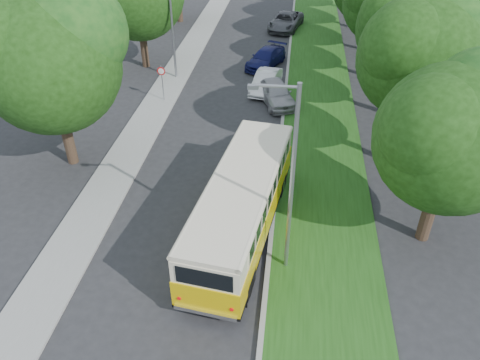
# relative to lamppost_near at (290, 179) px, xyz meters

# --- Properties ---
(ground) EXTENTS (120.00, 120.00, 0.00)m
(ground) POSITION_rel_lamppost_near_xyz_m (-4.21, 2.50, -4.37)
(ground) COLOR #28282A
(ground) RESTS_ON ground
(curb) EXTENTS (0.20, 70.00, 0.15)m
(curb) POSITION_rel_lamppost_near_xyz_m (-0.61, 7.50, -4.29)
(curb) COLOR gray
(curb) RESTS_ON ground
(grass_verge) EXTENTS (4.50, 70.00, 0.13)m
(grass_verge) POSITION_rel_lamppost_near_xyz_m (1.74, 7.50, -4.30)
(grass_verge) COLOR #1E4913
(grass_verge) RESTS_ON ground
(sidewalk) EXTENTS (2.20, 70.00, 0.12)m
(sidewalk) POSITION_rel_lamppost_near_xyz_m (-9.01, 7.50, -4.31)
(sidewalk) COLOR gray
(sidewalk) RESTS_ON ground
(lamppost_near) EXTENTS (1.71, 0.16, 8.00)m
(lamppost_near) POSITION_rel_lamppost_near_xyz_m (0.00, 0.00, 0.00)
(lamppost_near) COLOR gray
(lamppost_near) RESTS_ON ground
(lamppost_far) EXTENTS (1.71, 0.16, 7.50)m
(lamppost_far) POSITION_rel_lamppost_near_xyz_m (-8.91, 18.50, -0.25)
(lamppost_far) COLOR gray
(lamppost_far) RESTS_ON ground
(warning_sign) EXTENTS (0.56, 0.10, 2.50)m
(warning_sign) POSITION_rel_lamppost_near_xyz_m (-8.71, 14.48, -2.66)
(warning_sign) COLOR gray
(warning_sign) RESTS_ON ground
(vintage_bus) EXTENTS (3.97, 10.40, 3.01)m
(vintage_bus) POSITION_rel_lamppost_near_xyz_m (-1.92, 1.81, -2.86)
(vintage_bus) COLOR yellow
(vintage_bus) RESTS_ON ground
(car_silver) EXTENTS (3.26, 4.81, 1.52)m
(car_silver) POSITION_rel_lamppost_near_xyz_m (-1.21, 15.13, -3.61)
(car_silver) COLOR #A4A3A8
(car_silver) RESTS_ON ground
(car_white) EXTENTS (2.19, 4.31, 1.36)m
(car_white) POSITION_rel_lamppost_near_xyz_m (-2.01, 17.04, -3.69)
(car_white) COLOR white
(car_white) RESTS_ON ground
(car_blue) EXTENTS (3.39, 4.99, 1.34)m
(car_blue) POSITION_rel_lamppost_near_xyz_m (-2.36, 21.63, -3.70)
(car_blue) COLOR #121651
(car_blue) RESTS_ON ground
(car_grey) EXTENTS (3.59, 5.81, 1.50)m
(car_grey) POSITION_rel_lamppost_near_xyz_m (-1.21, 31.25, -3.62)
(car_grey) COLOR #515258
(car_grey) RESTS_ON ground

